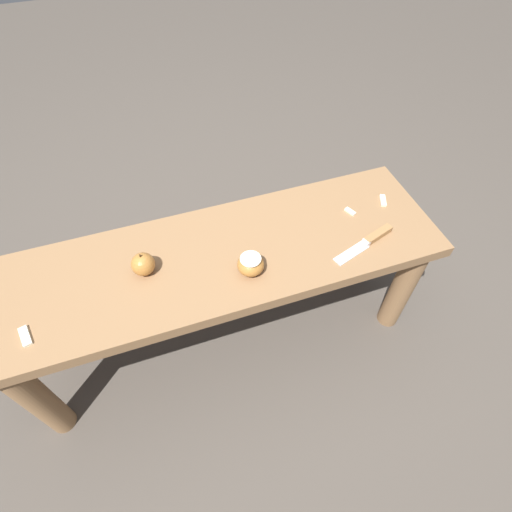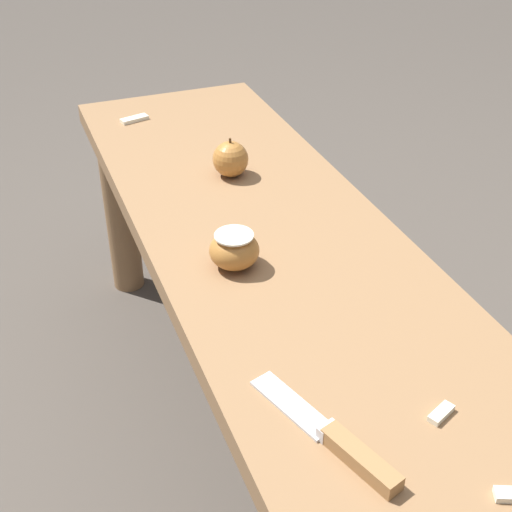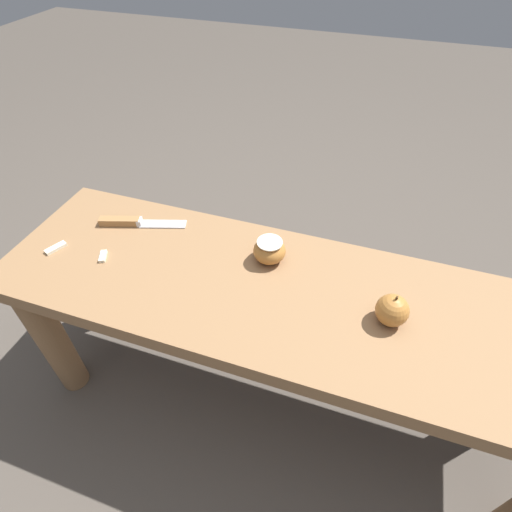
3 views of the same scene
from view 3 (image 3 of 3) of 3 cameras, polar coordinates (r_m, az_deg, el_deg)
The scene contains 7 objects.
ground_plane at distance 1.31m, azimuth 3.22°, elevation -19.48°, with size 8.00×8.00×0.00m, color #4C443D.
wooden_bench at distance 0.98m, azimuth 4.12°, elevation -9.08°, with size 1.38×0.42×0.49m.
knife at distance 1.12m, azimuth -17.47°, elevation 4.65°, with size 0.23×0.10×0.02m.
apple_whole at distance 0.87m, azimuth 18.88°, elevation -7.35°, with size 0.07×0.07×0.08m.
apple_cut at distance 0.95m, azimuth 1.94°, elevation 0.79°, with size 0.08×0.08×0.06m.
apple_slice_near_knife at distance 1.04m, azimuth -21.02°, elevation -0.04°, with size 0.03×0.04×0.01m.
apple_slice_near_bowl at distance 1.11m, azimuth -26.71°, elevation 1.04°, with size 0.04×0.05×0.01m.
Camera 3 is at (0.12, -0.58, 1.17)m, focal length 28.00 mm.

